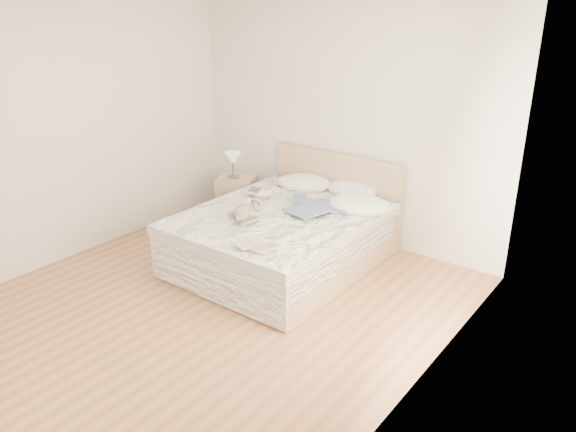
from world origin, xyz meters
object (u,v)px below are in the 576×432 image
object	(u,v)px
photo_book	(260,192)
teddy_bear	(244,217)
table_lamp	(233,160)
childrens_book	(259,245)
nightstand	(237,198)
bed	(285,236)

from	to	relation	value
photo_book	teddy_bear	distance (m)	0.80
table_lamp	childrens_book	world-z (taller)	table_lamp
nightstand	teddy_bear	size ratio (longest dim) A/B	1.77
teddy_bear	bed	bearing A→B (deg)	82.53
bed	teddy_bear	xyz separation A→B (m)	(-0.14, -0.49, 0.34)
photo_book	table_lamp	bearing A→B (deg)	132.16
table_lamp	teddy_bear	distance (m)	1.59
table_lamp	photo_book	size ratio (longest dim) A/B	1.05
teddy_bear	table_lamp	bearing A→B (deg)	144.72
bed	childrens_book	size ratio (longest dim) A/B	5.45
table_lamp	teddy_bear	size ratio (longest dim) A/B	1.02
table_lamp	teddy_bear	xyz separation A→B (m)	(1.14, -1.10, -0.14)
bed	childrens_book	xyz separation A→B (m)	(0.38, -0.88, 0.32)
bed	photo_book	world-z (taller)	bed
nightstand	childrens_book	distance (m)	2.26
nightstand	childrens_book	size ratio (longest dim) A/B	1.42
childrens_book	teddy_bear	xyz separation A→B (m)	(-0.52, 0.39, 0.02)
nightstand	photo_book	size ratio (longest dim) A/B	1.82
table_lamp	photo_book	xyz separation A→B (m)	(0.75, -0.39, -0.16)
bed	photo_book	xyz separation A→B (m)	(-0.52, 0.22, 0.32)
table_lamp	photo_book	distance (m)	0.86
nightstand	bed	bearing A→B (deg)	-27.08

